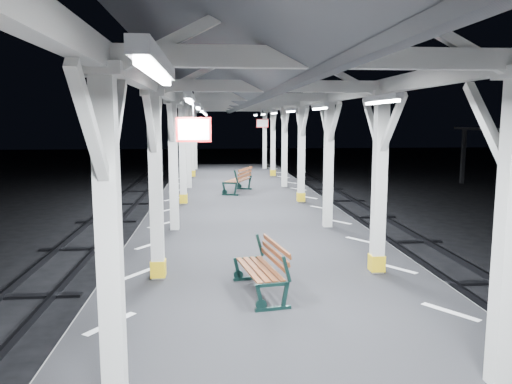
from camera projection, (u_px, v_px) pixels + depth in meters
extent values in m
plane|color=black|center=(285.00, 383.00, 7.27)|extent=(120.00, 120.00, 0.00)
cube|color=black|center=(285.00, 351.00, 7.19)|extent=(6.00, 50.00, 1.00)
cube|color=silver|center=(110.00, 324.00, 6.91)|extent=(1.00, 48.00, 0.01)
cube|color=silver|center=(450.00, 312.00, 7.33)|extent=(1.00, 48.00, 0.01)
cube|color=beige|center=(109.00, 247.00, 4.75)|extent=(0.22, 0.22, 3.20)
cube|color=beige|center=(102.00, 69.00, 4.51)|extent=(0.40, 0.40, 0.12)
cube|color=beige|center=(116.00, 125.00, 5.13)|extent=(0.10, 0.99, 0.99)
cube|color=beige|center=(90.00, 127.00, 4.04)|extent=(0.10, 0.99, 0.99)
cube|color=beige|center=(156.00, 190.00, 8.69)|extent=(0.22, 0.22, 3.20)
cube|color=beige|center=(153.00, 93.00, 8.45)|extent=(0.40, 0.40, 0.12)
cube|color=gold|center=(158.00, 268.00, 8.90)|extent=(0.26, 0.26, 0.30)
cube|color=beige|center=(158.00, 123.00, 9.07)|extent=(0.10, 0.99, 0.99)
cube|color=beige|center=(150.00, 123.00, 7.99)|extent=(0.10, 0.99, 0.99)
cube|color=beige|center=(174.00, 168.00, 12.64)|extent=(0.22, 0.22, 3.20)
cube|color=beige|center=(172.00, 101.00, 12.40)|extent=(0.40, 0.40, 0.12)
cube|color=beige|center=(174.00, 122.00, 13.01)|extent=(0.10, 0.99, 0.99)
cube|color=beige|center=(171.00, 122.00, 11.93)|extent=(0.10, 0.99, 0.99)
cube|color=beige|center=(183.00, 156.00, 16.58)|extent=(0.22, 0.22, 3.20)
cube|color=beige|center=(182.00, 106.00, 16.34)|extent=(0.40, 0.40, 0.12)
cube|color=gold|center=(184.00, 198.00, 16.78)|extent=(0.26, 0.26, 0.30)
cube|color=beige|center=(183.00, 121.00, 16.96)|extent=(0.10, 0.99, 0.99)
cube|color=beige|center=(181.00, 122.00, 15.87)|extent=(0.10, 0.99, 0.99)
cube|color=beige|center=(188.00, 149.00, 20.52)|extent=(0.22, 0.22, 3.20)
cube|color=beige|center=(188.00, 109.00, 20.29)|extent=(0.40, 0.40, 0.12)
cube|color=beige|center=(188.00, 121.00, 20.90)|extent=(0.10, 0.99, 0.99)
cube|color=beige|center=(187.00, 121.00, 19.82)|extent=(0.10, 0.99, 0.99)
cube|color=beige|center=(192.00, 145.00, 24.47)|extent=(0.22, 0.22, 3.20)
cube|color=beige|center=(192.00, 110.00, 24.23)|extent=(0.40, 0.40, 0.12)
cube|color=gold|center=(193.00, 173.00, 24.67)|extent=(0.26, 0.26, 0.30)
cube|color=beige|center=(192.00, 121.00, 24.85)|extent=(0.10, 0.99, 0.99)
cube|color=beige|center=(191.00, 121.00, 23.76)|extent=(0.10, 0.99, 0.99)
cube|color=beige|center=(195.00, 141.00, 28.41)|extent=(0.22, 0.22, 3.20)
cube|color=beige|center=(194.00, 112.00, 28.17)|extent=(0.40, 0.40, 0.12)
cube|color=beige|center=(195.00, 121.00, 28.79)|extent=(0.10, 0.99, 0.99)
cube|color=beige|center=(194.00, 121.00, 27.70)|extent=(0.10, 0.99, 0.99)
cube|color=beige|center=(509.00, 239.00, 5.09)|extent=(0.22, 0.22, 3.20)
cube|color=beige|center=(487.00, 125.00, 5.47)|extent=(0.10, 0.99, 0.99)
cube|color=beige|center=(379.00, 187.00, 9.04)|extent=(0.22, 0.22, 3.20)
cube|color=beige|center=(383.00, 94.00, 8.80)|extent=(0.40, 0.40, 0.12)
cube|color=gold|center=(377.00, 263.00, 9.24)|extent=(0.26, 0.26, 0.30)
cube|color=beige|center=(372.00, 123.00, 9.41)|extent=(0.10, 0.99, 0.99)
cube|color=beige|center=(393.00, 123.00, 8.33)|extent=(0.10, 0.99, 0.99)
cube|color=beige|center=(329.00, 167.00, 12.98)|extent=(0.22, 0.22, 3.20)
cube|color=beige|center=(330.00, 102.00, 12.74)|extent=(0.40, 0.40, 0.12)
cube|color=beige|center=(325.00, 122.00, 13.36)|extent=(0.10, 0.99, 0.99)
cube|color=beige|center=(335.00, 122.00, 12.27)|extent=(0.10, 0.99, 0.99)
cube|color=beige|center=(301.00, 156.00, 16.92)|extent=(0.22, 0.22, 3.20)
cube|color=beige|center=(302.00, 106.00, 16.69)|extent=(0.40, 0.40, 0.12)
cube|color=gold|center=(301.00, 197.00, 17.13)|extent=(0.26, 0.26, 0.30)
cube|color=beige|center=(299.00, 121.00, 17.30)|extent=(0.10, 0.99, 0.99)
cube|color=beige|center=(305.00, 122.00, 16.22)|extent=(0.10, 0.99, 0.99)
cube|color=beige|center=(285.00, 149.00, 20.87)|extent=(0.22, 0.22, 3.20)
cube|color=beige|center=(285.00, 109.00, 20.63)|extent=(0.40, 0.40, 0.12)
cube|color=beige|center=(283.00, 121.00, 21.25)|extent=(0.10, 0.99, 0.99)
cube|color=beige|center=(287.00, 121.00, 20.16)|extent=(0.10, 0.99, 0.99)
cube|color=beige|center=(273.00, 144.00, 24.81)|extent=(0.22, 0.22, 3.20)
cube|color=beige|center=(273.00, 111.00, 24.57)|extent=(0.40, 0.40, 0.12)
cube|color=gold|center=(273.00, 173.00, 25.02)|extent=(0.26, 0.26, 0.30)
cube|color=beige|center=(272.00, 121.00, 25.19)|extent=(0.10, 0.99, 0.99)
cube|color=beige|center=(274.00, 121.00, 24.10)|extent=(0.10, 0.99, 0.99)
cube|color=beige|center=(265.00, 141.00, 28.76)|extent=(0.22, 0.22, 3.20)
cube|color=beige|center=(265.00, 112.00, 28.52)|extent=(0.40, 0.40, 0.12)
cube|color=beige|center=(264.00, 121.00, 29.13)|extent=(0.10, 0.99, 0.99)
cube|color=beige|center=(266.00, 121.00, 28.05)|extent=(0.10, 0.99, 0.99)
cube|color=beige|center=(135.00, 75.00, 6.47)|extent=(0.18, 48.00, 0.24)
cube|color=beige|center=(432.00, 77.00, 6.81)|extent=(0.18, 48.00, 0.24)
cube|color=beige|center=(319.00, 58.00, 4.67)|extent=(4.20, 0.14, 0.20)
cube|color=beige|center=(270.00, 86.00, 8.61)|extent=(4.20, 0.14, 0.20)
cube|color=beige|center=(252.00, 97.00, 12.55)|extent=(4.20, 0.14, 0.20)
cube|color=beige|center=(242.00, 102.00, 16.50)|extent=(4.20, 0.14, 0.20)
cube|color=beige|center=(237.00, 106.00, 20.44)|extent=(4.20, 0.14, 0.20)
cube|color=beige|center=(233.00, 108.00, 24.38)|extent=(4.20, 0.14, 0.20)
cube|color=beige|center=(230.00, 110.00, 28.33)|extent=(4.20, 0.14, 0.20)
cube|color=beige|center=(288.00, 4.00, 6.51)|extent=(0.16, 48.00, 0.20)
cube|color=#47494E|center=(188.00, 33.00, 6.45)|extent=(2.80, 49.00, 1.45)
cube|color=#47494E|center=(384.00, 36.00, 6.67)|extent=(2.80, 49.00, 1.45)
cube|color=silver|center=(156.00, 63.00, 2.62)|extent=(0.10, 1.35, 0.08)
cube|color=white|center=(156.00, 73.00, 2.63)|extent=(0.05, 1.25, 0.05)
cube|color=silver|center=(190.00, 97.00, 6.57)|extent=(0.10, 1.35, 0.08)
cube|color=white|center=(190.00, 101.00, 6.57)|extent=(0.05, 1.25, 0.05)
cube|color=silver|center=(198.00, 106.00, 10.51)|extent=(0.10, 1.35, 0.08)
cube|color=white|center=(198.00, 108.00, 10.52)|extent=(0.05, 1.25, 0.05)
cube|color=silver|center=(202.00, 110.00, 14.45)|extent=(0.10, 1.35, 0.08)
cube|color=white|center=(202.00, 111.00, 14.46)|extent=(0.05, 1.25, 0.05)
cube|color=silver|center=(204.00, 112.00, 18.40)|extent=(0.10, 1.35, 0.08)
cube|color=white|center=(204.00, 113.00, 18.40)|extent=(0.05, 1.25, 0.05)
cube|color=silver|center=(206.00, 113.00, 22.34)|extent=(0.10, 1.35, 0.08)
cube|color=white|center=(206.00, 114.00, 22.35)|extent=(0.05, 1.25, 0.05)
cube|color=silver|center=(206.00, 114.00, 26.28)|extent=(0.10, 1.35, 0.08)
cube|color=white|center=(207.00, 115.00, 26.29)|extent=(0.05, 1.25, 0.05)
cube|color=silver|center=(382.00, 98.00, 6.79)|extent=(0.10, 1.35, 0.08)
cube|color=white|center=(382.00, 102.00, 6.80)|extent=(0.05, 1.25, 0.05)
cube|color=silver|center=(319.00, 106.00, 10.73)|extent=(0.10, 1.35, 0.08)
cube|color=white|center=(319.00, 108.00, 10.74)|extent=(0.05, 1.25, 0.05)
cube|color=silver|center=(291.00, 110.00, 14.68)|extent=(0.10, 1.35, 0.08)
cube|color=white|center=(291.00, 111.00, 14.68)|extent=(0.05, 1.25, 0.05)
cube|color=silver|center=(274.00, 112.00, 18.62)|extent=(0.10, 1.35, 0.08)
cube|color=white|center=(274.00, 113.00, 18.63)|extent=(0.05, 1.25, 0.05)
cube|color=silver|center=(263.00, 113.00, 22.56)|extent=(0.10, 1.35, 0.08)
cube|color=white|center=(263.00, 114.00, 22.57)|extent=(0.05, 1.25, 0.05)
cube|color=silver|center=(256.00, 114.00, 26.51)|extent=(0.10, 1.35, 0.08)
cube|color=white|center=(256.00, 115.00, 26.52)|extent=(0.05, 1.25, 0.05)
cylinder|color=black|center=(193.00, 104.00, 7.04)|extent=(0.02, 0.02, 0.36)
cube|color=red|center=(194.00, 130.00, 7.09)|extent=(0.50, 0.03, 0.35)
cube|color=white|center=(194.00, 130.00, 7.09)|extent=(0.44, 0.05, 0.29)
cylinder|color=black|center=(262.00, 115.00, 20.59)|extent=(0.02, 0.02, 0.36)
cube|color=red|center=(262.00, 123.00, 20.64)|extent=(0.50, 0.03, 0.35)
cube|color=white|center=(262.00, 123.00, 20.64)|extent=(0.44, 0.05, 0.29)
cube|color=black|center=(463.00, 156.00, 29.92)|extent=(0.20, 0.20, 3.30)
sphere|color=silver|center=(465.00, 130.00, 29.70)|extent=(0.20, 0.20, 0.20)
cube|color=#112C28|center=(273.00, 309.00, 7.39)|extent=(0.56, 0.15, 0.06)
cube|color=#112C28|center=(260.00, 298.00, 7.31)|extent=(0.15, 0.07, 0.43)
cube|color=#112C28|center=(285.00, 296.00, 7.41)|extent=(0.13, 0.07, 0.43)
cube|color=#112C28|center=(286.00, 269.00, 7.36)|extent=(0.16, 0.07, 0.41)
cube|color=#112C28|center=(249.00, 278.00, 8.81)|extent=(0.56, 0.15, 0.06)
cube|color=#112C28|center=(237.00, 269.00, 8.73)|extent=(0.15, 0.07, 0.43)
cube|color=#112C28|center=(259.00, 267.00, 8.83)|extent=(0.13, 0.07, 0.43)
cube|color=#112C28|center=(260.00, 245.00, 8.78)|extent=(0.16, 0.07, 0.41)
cube|color=brown|center=(249.00, 270.00, 8.00)|extent=(0.33, 1.40, 0.03)
cube|color=brown|center=(256.00, 269.00, 8.03)|extent=(0.33, 1.40, 0.03)
cube|color=brown|center=(263.00, 269.00, 8.06)|extent=(0.33, 1.40, 0.03)
cube|color=brown|center=(270.00, 268.00, 8.09)|extent=(0.33, 1.40, 0.03)
cube|color=brown|center=(274.00, 260.00, 8.09)|extent=(0.29, 1.39, 0.09)
cube|color=brown|center=(275.00, 253.00, 8.08)|extent=(0.29, 1.39, 0.09)
cube|color=brown|center=(276.00, 246.00, 8.06)|extent=(0.29, 1.39, 0.09)
cube|color=#112C28|center=(230.00, 195.00, 18.64)|extent=(0.63, 0.30, 0.06)
cube|color=#112C28|center=(224.00, 189.00, 18.67)|extent=(0.17, 0.11, 0.50)
cube|color=#112C28|center=(236.00, 189.00, 18.55)|extent=(0.16, 0.11, 0.50)
cube|color=#112C28|center=(236.00, 177.00, 18.47)|extent=(0.18, 0.11, 0.47)
cube|color=#112C28|center=(244.00, 189.00, 20.27)|extent=(0.63, 0.30, 0.06)
cube|color=#112C28|center=(239.00, 183.00, 20.31)|extent=(0.17, 0.11, 0.50)
cube|color=#112C28|center=(249.00, 184.00, 20.18)|extent=(0.16, 0.11, 0.50)
cube|color=#112C28|center=(250.00, 172.00, 20.11)|extent=(0.18, 0.11, 0.47)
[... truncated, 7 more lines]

